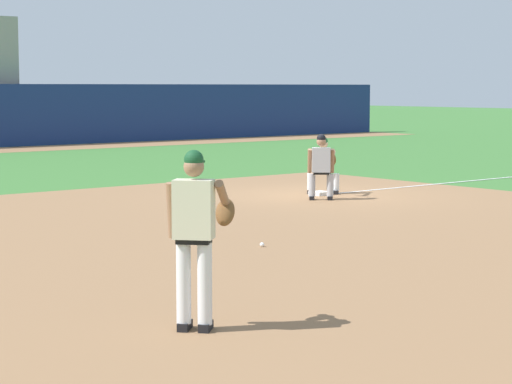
{
  "coord_description": "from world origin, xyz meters",
  "views": [
    {
      "loc": [
        -15.6,
        -16.72,
        2.49
      ],
      "look_at": [
        -6.83,
        -6.01,
        1.03
      ],
      "focal_mm": 70.0,
      "sensor_mm": 36.0,
      "label": 1
    }
  ],
  "objects_px": {
    "pitcher": "(196,228)",
    "first_baseman": "(324,163)",
    "baseball": "(262,245)",
    "baserunner": "(321,164)",
    "first_base_bag": "(320,193)"
  },
  "relations": [
    {
      "from": "baseball",
      "to": "baserunner",
      "type": "distance_m",
      "value": 6.66
    },
    {
      "from": "pitcher",
      "to": "baserunner",
      "type": "distance_m",
      "value": 12.01
    },
    {
      "from": "baseball",
      "to": "pitcher",
      "type": "distance_m",
      "value": 5.49
    },
    {
      "from": "pitcher",
      "to": "first_baseman",
      "type": "xyz_separation_m",
      "value": [
        9.94,
        8.69,
        -0.33
      ]
    },
    {
      "from": "pitcher",
      "to": "first_baseman",
      "type": "height_order",
      "value": "pitcher"
    },
    {
      "from": "baseball",
      "to": "first_baseman",
      "type": "bearing_deg",
      "value": 39.77
    },
    {
      "from": "first_base_bag",
      "to": "first_baseman",
      "type": "distance_m",
      "value": 0.73
    },
    {
      "from": "baseball",
      "to": "first_baseman",
      "type": "distance_m",
      "value": 7.85
    },
    {
      "from": "pitcher",
      "to": "baseball",
      "type": "bearing_deg",
      "value": 43.19
    },
    {
      "from": "baseball",
      "to": "baserunner",
      "type": "bearing_deg",
      "value": 39.0
    },
    {
      "from": "first_base_bag",
      "to": "pitcher",
      "type": "height_order",
      "value": "pitcher"
    },
    {
      "from": "first_base_bag",
      "to": "first_baseman",
      "type": "bearing_deg",
      "value": 26.75
    },
    {
      "from": "first_baseman",
      "to": "baserunner",
      "type": "xyz_separation_m",
      "value": [
        -0.87,
        -0.84,
        0.06
      ]
    },
    {
      "from": "first_base_bag",
      "to": "baserunner",
      "type": "xyz_separation_m",
      "value": [
        -0.64,
        -0.72,
        0.75
      ]
    },
    {
      "from": "pitcher",
      "to": "baserunner",
      "type": "height_order",
      "value": "pitcher"
    }
  ]
}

